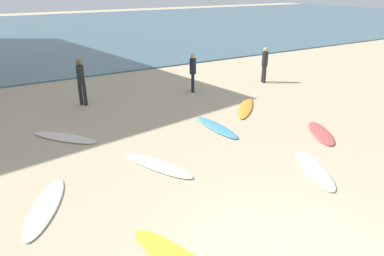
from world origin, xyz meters
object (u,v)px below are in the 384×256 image
(surfboard_4, at_px, (65,137))
(beachgoer_far, at_px, (193,71))
(surfboard_7, at_px, (45,207))
(surfboard_5, at_px, (314,170))
(surfboard_0, at_px, (217,127))
(beachgoer_near, at_px, (265,63))
(surfboard_3, at_px, (158,165))
(surfboard_2, at_px, (246,108))
(surfboard_1, at_px, (321,133))
(beachgoer_mid, at_px, (81,80))

(surfboard_4, height_order, beachgoer_far, beachgoer_far)
(surfboard_7, bearing_deg, surfboard_5, 9.75)
(surfboard_0, bearing_deg, surfboard_4, -21.47)
(surfboard_4, height_order, beachgoer_near, beachgoer_near)
(surfboard_3, bearing_deg, beachgoer_far, -151.28)
(surfboard_2, xyz_separation_m, surfboard_5, (-1.58, -4.74, -0.01))
(surfboard_4, xyz_separation_m, surfboard_5, (5.02, -5.41, -0.01))
(surfboard_4, relative_size, surfboard_5, 1.07)
(surfboard_0, relative_size, surfboard_1, 1.13)
(beachgoer_mid, bearing_deg, surfboard_5, 163.91)
(surfboard_0, distance_m, beachgoer_mid, 5.73)
(surfboard_3, height_order, beachgoer_far, beachgoer_far)
(surfboard_7, xyz_separation_m, beachgoer_far, (7.28, 5.91, 0.90))
(surfboard_0, bearing_deg, surfboard_3, 25.73)
(surfboard_5, height_order, beachgoer_far, beachgoer_far)
(surfboard_0, xyz_separation_m, beachgoer_far, (1.55, 4.10, 0.89))
(beachgoer_far, bearing_deg, beachgoer_mid, 114.10)
(surfboard_4, distance_m, surfboard_5, 7.38)
(beachgoer_near, bearing_deg, surfboard_3, 142.23)
(surfboard_5, xyz_separation_m, beachgoer_far, (1.04, 7.76, 0.90))
(surfboard_4, distance_m, beachgoer_far, 6.56)
(beachgoer_near, bearing_deg, surfboard_7, 136.76)
(surfboard_1, distance_m, beachgoer_mid, 8.94)
(surfboard_7, distance_m, beachgoer_far, 9.42)
(beachgoer_near, bearing_deg, surfboard_1, 175.30)
(surfboard_0, distance_m, beachgoer_near, 6.50)
(surfboard_5, xyz_separation_m, beachgoer_mid, (-3.62, 8.39, 0.98))
(surfboard_3, distance_m, beachgoer_far, 7.08)
(surfboard_5, xyz_separation_m, beachgoer_near, (4.77, 7.35, 0.90))
(surfboard_7, distance_m, beachgoer_mid, 7.11)
(surfboard_0, height_order, beachgoer_far, beachgoer_far)
(surfboard_1, height_order, surfboard_5, surfboard_1)
(surfboard_1, height_order, beachgoer_far, beachgoer_far)
(surfboard_0, xyz_separation_m, surfboard_5, (0.51, -3.67, -0.01))
(surfboard_1, relative_size, surfboard_4, 0.85)
(surfboard_0, relative_size, surfboard_2, 0.86)
(surfboard_1, xyz_separation_m, surfboard_4, (-7.10, 3.85, 0.00))
(surfboard_0, relative_size, surfboard_5, 1.03)
(surfboard_4, relative_size, surfboard_7, 0.98)
(surfboard_4, height_order, surfboard_7, surfboard_4)
(beachgoer_mid, bearing_deg, surfboard_2, -164.52)
(surfboard_0, xyz_separation_m, beachgoer_near, (5.28, 3.68, 0.89))
(surfboard_4, bearing_deg, surfboard_7, -147.92)
(surfboard_2, bearing_deg, surfboard_0, 72.51)
(surfboard_3, bearing_deg, beachgoer_mid, -110.11)
(surfboard_2, height_order, beachgoer_mid, beachgoer_mid)
(surfboard_1, height_order, surfboard_4, same)
(surfboard_7, bearing_deg, beachgoer_near, 52.83)
(surfboard_5, bearing_deg, surfboard_0, -55.94)
(surfboard_3, bearing_deg, beachgoer_near, -170.67)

